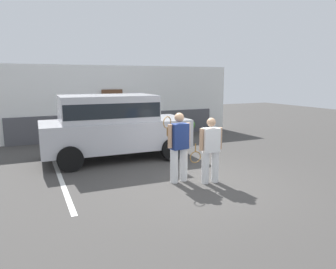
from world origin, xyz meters
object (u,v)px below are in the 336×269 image
parked_suv (113,124)px  tennis_player_man (179,146)px  potted_plant_by_porch (189,126)px  tennis_player_woman (210,150)px

parked_suv → tennis_player_man: bearing=-71.7°
parked_suv → potted_plant_by_porch: 5.15m
tennis_player_woman → parked_suv: bearing=-59.8°
tennis_player_man → tennis_player_woman: bearing=141.5°
parked_suv → tennis_player_woman: (1.56, -3.34, -0.30)m
tennis_player_man → parked_suv: bearing=-81.5°
tennis_player_woman → potted_plant_by_porch: 6.70m
parked_suv → tennis_player_man: (0.89, -2.95, -0.23)m
tennis_player_man → tennis_player_woman: tennis_player_man is taller
tennis_player_man → tennis_player_woman: size_ratio=1.07×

